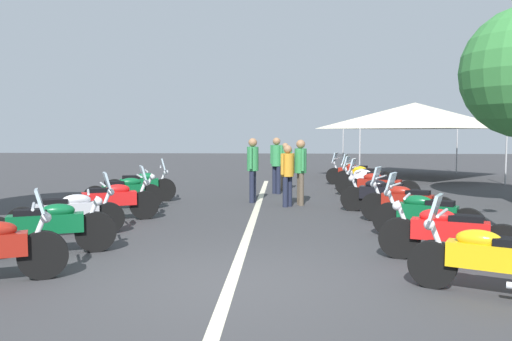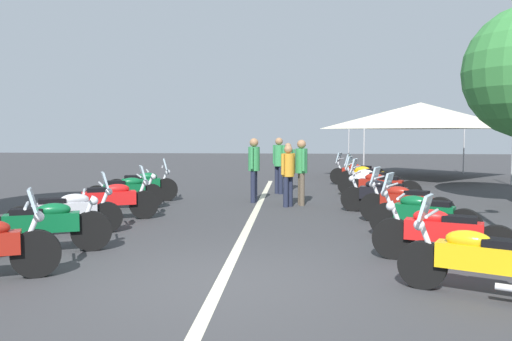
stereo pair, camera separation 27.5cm
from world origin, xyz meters
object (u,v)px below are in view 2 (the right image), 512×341
(motorcycle_right_row_4, at_px, (383,195))
(bystander_1, at_px, (288,171))
(motorcycle_right_row_6, at_px, (370,181))
(bystander_0, at_px, (254,165))
(motorcycle_right_row_8, at_px, (357,173))
(bystander_2, at_px, (279,161))
(motorcycle_left_row_4, at_px, (125,191))
(event_tent, at_px, (420,116))
(motorcycle_right_row_5, at_px, (380,186))
(motorcycle_left_row_3, at_px, (111,200))
(bystander_3, at_px, (301,167))
(bystander_4, at_px, (288,163))
(motorcycle_right_row_7, at_px, (367,177))
(motorcycle_right_row_2, at_px, (422,215))
(motorcycle_right_row_3, at_px, (405,203))
(motorcycle_right_row_0, at_px, (481,260))
(motorcycle_right_row_1, at_px, (442,234))
(motorcycle_left_row_2, at_px, (67,212))
(motorcycle_left_row_5, at_px, (143,185))
(motorcycle_left_row_1, at_px, (44,225))

(motorcycle_right_row_4, relative_size, bystander_1, 1.24)
(motorcycle_right_row_6, height_order, bystander_0, bystander_0)
(motorcycle_right_row_8, distance_m, bystander_2, 3.97)
(motorcycle_left_row_4, bearing_deg, event_tent, 24.58)
(event_tent, bearing_deg, motorcycle_left_row_4, 134.47)
(motorcycle_right_row_5, distance_m, motorcycle_right_row_6, 1.50)
(motorcycle_left_row_3, distance_m, motorcycle_right_row_4, 6.38)
(motorcycle_right_row_8, bearing_deg, motorcycle_left_row_3, 74.67)
(motorcycle_right_row_4, xyz_separation_m, event_tent, (9.55, -3.15, 2.20))
(motorcycle_left_row_3, bearing_deg, bystander_3, 8.15)
(motorcycle_right_row_6, bearing_deg, motorcycle_left_row_4, 47.09)
(motorcycle_right_row_6, relative_size, bystander_3, 1.11)
(bystander_0, xyz_separation_m, bystander_4, (2.86, -0.91, -0.13))
(motorcycle_left_row_4, xyz_separation_m, motorcycle_right_row_7, (4.52, -6.69, 0.02))
(motorcycle_left_row_3, xyz_separation_m, motorcycle_right_row_5, (3.20, -6.40, 0.01))
(motorcycle_left_row_3, relative_size, bystander_0, 1.13)
(motorcycle_right_row_2, bearing_deg, motorcycle_right_row_3, -63.17)
(motorcycle_right_row_0, distance_m, motorcycle_right_row_1, 1.55)
(motorcycle_left_row_2, bearing_deg, bystander_0, 30.05)
(bystander_0, bearing_deg, motorcycle_right_row_0, 124.00)
(motorcycle_right_row_5, xyz_separation_m, bystander_3, (-0.50, 2.16, 0.56))
(motorcycle_right_row_6, bearing_deg, motorcycle_left_row_5, 35.92)
(motorcycle_right_row_4, height_order, bystander_3, bystander_3)
(motorcycle_left_row_2, height_order, motorcycle_right_row_1, motorcycle_left_row_2)
(motorcycle_left_row_1, bearing_deg, motorcycle_right_row_2, -8.36)
(motorcycle_left_row_5, bearing_deg, event_tent, 26.04)
(bystander_3, bearing_deg, motorcycle_left_row_4, 0.49)
(motorcycle_right_row_4, relative_size, event_tent, 0.34)
(motorcycle_left_row_4, relative_size, event_tent, 0.32)
(motorcycle_right_row_3, bearing_deg, bystander_4, -40.31)
(motorcycle_left_row_3, height_order, motorcycle_right_row_6, motorcycle_right_row_6)
(motorcycle_right_row_3, xyz_separation_m, bystander_1, (2.36, 2.51, 0.48))
(bystander_3, relative_size, event_tent, 0.29)
(motorcycle_right_row_1, distance_m, motorcycle_right_row_8, 11.18)
(motorcycle_left_row_1, height_order, bystander_1, bystander_1)
(motorcycle_left_row_2, bearing_deg, motorcycle_right_row_0, -52.41)
(motorcycle_left_row_3, relative_size, motorcycle_right_row_5, 0.97)
(motorcycle_right_row_4, xyz_separation_m, motorcycle_right_row_6, (3.18, -0.16, 0.02))
(motorcycle_left_row_3, relative_size, motorcycle_right_row_7, 1.04)
(motorcycle_right_row_1, relative_size, bystander_1, 1.24)
(motorcycle_right_row_1, relative_size, event_tent, 0.34)
(motorcycle_right_row_3, distance_m, motorcycle_right_row_8, 7.91)
(motorcycle_right_row_5, bearing_deg, motorcycle_right_row_4, 105.36)
(bystander_2, bearing_deg, motorcycle_right_row_8, -0.05)
(motorcycle_left_row_1, relative_size, motorcycle_left_row_4, 1.08)
(motorcycle_right_row_0, xyz_separation_m, motorcycle_right_row_8, (12.74, -0.10, 0.01))
(motorcycle_left_row_3, relative_size, motorcycle_left_row_4, 1.06)
(motorcycle_right_row_2, bearing_deg, motorcycle_left_row_5, -7.74)
(motorcycle_right_row_6, distance_m, motorcycle_right_row_7, 1.49)
(motorcycle_right_row_4, bearing_deg, motorcycle_left_row_2, 46.60)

